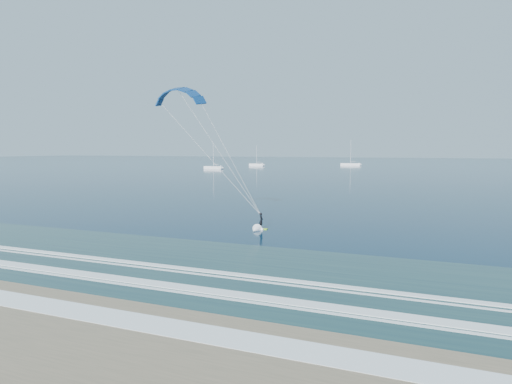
{
  "coord_description": "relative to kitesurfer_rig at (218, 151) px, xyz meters",
  "views": [
    {
      "loc": [
        15.01,
        -18.82,
        8.82
      ],
      "look_at": [
        -2.62,
        23.62,
        4.45
      ],
      "focal_mm": 32.0,
      "sensor_mm": 36.0,
      "label": 1
    }
  ],
  "objects": [
    {
      "name": "ground",
      "position": [
        7.83,
        -25.4,
        -8.62
      ],
      "size": [
        900.0,
        900.0,
        0.0
      ],
      "primitive_type": "plane",
      "color": "#06243C",
      "rests_on": "ground"
    },
    {
      "name": "kitesurfer_rig",
      "position": [
        0.0,
        0.0,
        0.0
      ],
      "size": [
        13.06,
        5.24,
        16.5
      ],
      "color": "#8FE21A",
      "rests_on": "ground"
    },
    {
      "name": "sailboat_0",
      "position": [
        -71.25,
        133.55,
        -7.94
      ],
      "size": [
        8.53,
        2.4,
        11.63
      ],
      "color": "white",
      "rests_on": "ground"
    },
    {
      "name": "sailboat_1",
      "position": [
        -67.2,
        173.47,
        -7.94
      ],
      "size": [
        7.63,
        2.4,
        10.63
      ],
      "color": "white",
      "rests_on": "ground"
    },
    {
      "name": "sailboat_2",
      "position": [
        -23.56,
        198.04,
        -7.92
      ],
      "size": [
        10.27,
        2.4,
        13.63
      ],
      "color": "white",
      "rests_on": "ground"
    }
  ]
}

